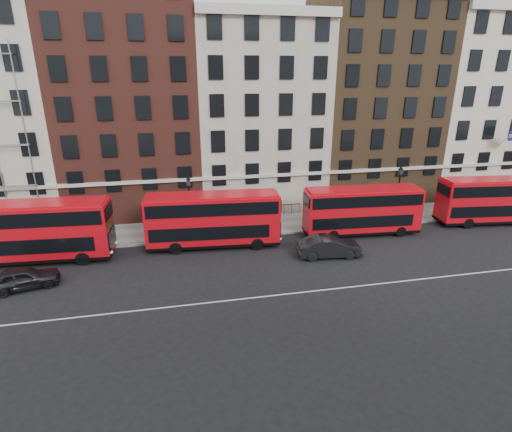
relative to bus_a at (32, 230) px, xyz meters
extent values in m
plane|color=black|center=(19.64, -6.57, -2.53)|extent=(120.00, 120.00, 0.00)
cube|color=gray|center=(19.64, 3.93, -2.45)|extent=(80.00, 5.00, 0.15)
cube|color=gray|center=(19.64, 1.43, -2.45)|extent=(80.00, 0.30, 0.16)
cube|color=white|center=(19.64, -8.57, -2.52)|extent=(70.00, 0.12, 0.01)
cube|color=brown|center=(6.84, 11.43, 8.47)|extent=(12.80, 10.00, 22.00)
cube|color=#A09B8D|center=(19.64, 11.43, 6.97)|extent=(12.80, 10.00, 19.00)
cube|color=beige|center=(19.64, 6.18, 16.07)|extent=(12.80, 0.50, 0.80)
cube|color=brown|center=(32.44, 11.43, 7.97)|extent=(12.80, 10.00, 21.00)
cube|color=beige|center=(45.24, 11.43, 7.47)|extent=(12.80, 10.00, 20.00)
cube|color=red|center=(0.04, 0.00, -0.06)|extent=(11.30, 3.39, 4.19)
cube|color=black|center=(0.04, 0.00, -2.03)|extent=(11.30, 3.43, 0.25)
cube|color=black|center=(-0.28, 0.02, -0.78)|extent=(10.03, 3.39, 1.11)
cube|color=black|center=(0.04, 0.00, 1.24)|extent=(10.88, 3.45, 1.06)
cube|color=red|center=(0.04, 0.00, 2.09)|extent=(10.97, 3.16, 0.19)
cube|color=black|center=(5.64, -0.38, -0.88)|extent=(0.24, 2.34, 1.38)
cube|color=black|center=(5.64, -0.38, 0.25)|extent=(0.22, 2.02, 0.45)
cylinder|color=black|center=(3.56, -1.43, -2.00)|extent=(1.08, 0.37, 1.06)
cylinder|color=black|center=(3.72, 0.94, -2.00)|extent=(1.08, 0.37, 1.06)
cylinder|color=black|center=(-3.06, 1.40, -2.00)|extent=(1.08, 0.37, 1.06)
cube|color=red|center=(13.52, 0.00, -0.15)|extent=(10.89, 3.39, 4.03)
cube|color=black|center=(13.52, 0.00, -2.05)|extent=(10.89, 3.43, 0.24)
cube|color=black|center=(13.22, 0.02, -0.84)|extent=(9.67, 3.38, 1.07)
cube|color=black|center=(13.52, 0.00, 1.10)|extent=(10.49, 3.44, 1.02)
cube|color=red|center=(13.52, 0.00, 1.91)|extent=(10.56, 3.16, 0.18)
cube|color=black|center=(18.91, -0.43, -0.95)|extent=(0.26, 2.24, 1.33)
cube|color=black|center=(18.91, -0.43, 0.15)|extent=(0.23, 1.94, 0.43)
cylinder|color=black|center=(16.89, -1.42, -2.02)|extent=(1.04, 0.37, 1.02)
cylinder|color=black|center=(17.07, 0.86, -2.02)|extent=(1.04, 0.37, 1.02)
cylinder|color=black|center=(10.38, -0.90, -2.02)|extent=(1.04, 0.37, 1.02)
cylinder|color=black|center=(10.56, 1.38, -2.02)|extent=(1.04, 0.37, 1.02)
cube|color=red|center=(26.61, 0.00, -0.29)|extent=(10.25, 3.06, 3.80)
cube|color=black|center=(26.61, 0.00, -2.08)|extent=(10.25, 3.10, 0.23)
cube|color=black|center=(26.33, 0.02, -0.94)|extent=(9.10, 3.06, 1.01)
cube|color=black|center=(26.61, 0.00, 0.89)|extent=(9.87, 3.11, 0.96)
cube|color=red|center=(26.61, 0.00, 1.66)|extent=(9.95, 2.85, 0.17)
cube|color=black|center=(31.70, -0.33, -1.04)|extent=(0.22, 2.12, 1.25)
cube|color=black|center=(31.70, -0.33, 0.00)|extent=(0.20, 1.83, 0.40)
cylinder|color=black|center=(29.81, -1.29, -2.05)|extent=(0.98, 0.33, 0.96)
cylinder|color=black|center=(29.95, 0.86, -2.05)|extent=(0.98, 0.33, 0.96)
cylinder|color=black|center=(23.66, -0.89, -2.05)|extent=(0.98, 0.33, 0.96)
cylinder|color=black|center=(23.80, 1.26, -2.05)|extent=(0.98, 0.33, 0.96)
cube|color=red|center=(40.07, 0.00, -0.22)|extent=(10.65, 3.64, 3.92)
cube|color=black|center=(40.07, 0.00, -2.06)|extent=(10.65, 3.68, 0.24)
cube|color=black|center=(39.77, 0.03, -0.89)|extent=(9.47, 3.59, 1.04)
cube|color=black|center=(40.07, 0.00, 1.00)|extent=(10.26, 3.68, 0.99)
cube|color=red|center=(40.07, 0.00, 1.79)|extent=(10.33, 3.41, 0.18)
cylinder|color=black|center=(36.98, -0.77, -2.03)|extent=(1.02, 0.39, 0.99)
cylinder|color=black|center=(37.23, 1.44, -2.03)|extent=(1.02, 0.39, 0.99)
imported|color=black|center=(0.35, -4.22, -1.77)|extent=(4.72, 2.78, 1.51)
imported|color=black|center=(22.17, -3.76, -1.70)|extent=(5.13, 2.19, 1.65)
cylinder|color=black|center=(11.79, 2.29, -0.08)|extent=(0.14, 0.14, 4.60)
cylinder|color=black|center=(11.79, 2.29, -2.08)|extent=(0.32, 0.32, 0.60)
cube|color=#262626|center=(11.79, 2.29, 2.47)|extent=(0.32, 0.32, 0.55)
cone|color=black|center=(11.79, 2.29, 2.82)|extent=(0.44, 0.44, 0.25)
cylinder|color=black|center=(31.24, 2.16, -0.08)|extent=(0.14, 0.14, 4.60)
cylinder|color=black|center=(31.24, 2.16, -2.08)|extent=(0.32, 0.32, 0.60)
cube|color=#262626|center=(31.24, 2.16, 2.47)|extent=(0.32, 0.32, 0.55)
cone|color=black|center=(31.24, 2.16, 2.82)|extent=(0.44, 0.44, 0.25)
cylinder|color=black|center=(43.12, 1.69, -1.08)|extent=(0.12, 0.12, 2.60)
cube|color=black|center=(43.12, 1.54, 0.52)|extent=(0.25, 0.30, 0.75)
sphere|color=#0C9919|center=(43.12, 1.37, 0.30)|extent=(0.14, 0.14, 0.14)
camera|label=1|loc=(10.77, -30.47, 11.21)|focal=28.00mm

